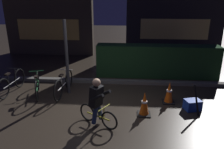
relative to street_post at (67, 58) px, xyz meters
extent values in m
plane|color=#2D261E|center=(1.31, -1.20, -1.21)|extent=(40.00, 40.00, 0.00)
cube|color=#56544F|center=(1.31, 1.00, -1.15)|extent=(12.00, 0.24, 0.12)
cube|color=#19381C|center=(3.11, 1.90, -0.57)|extent=(4.80, 0.70, 1.28)
cube|color=#42382D|center=(-2.40, 5.30, 0.93)|extent=(4.79, 0.50, 4.28)
cube|color=#E5B751|center=(-2.40, 5.03, 0.19)|extent=(3.35, 0.04, 1.10)
cube|color=#262328|center=(4.44, 6.00, 1.24)|extent=(5.27, 0.50, 4.91)
cube|color=#F2D172|center=(4.44, 5.73, 0.19)|extent=(3.69, 0.04, 1.10)
cylinder|color=#2D2D33|center=(0.00, 0.00, 0.00)|extent=(0.10, 0.10, 2.42)
torus|color=black|center=(-1.88, 0.37, -0.87)|extent=(0.07, 0.68, 0.67)
torus|color=black|center=(-1.92, -0.64, -0.87)|extent=(0.07, 0.68, 0.67)
cylinder|color=black|center=(-1.90, -0.13, -0.87)|extent=(0.07, 1.01, 0.04)
cylinder|color=black|center=(-1.91, -0.31, -0.68)|extent=(0.03, 0.03, 0.38)
cube|color=black|center=(-1.91, -0.31, -0.50)|extent=(0.11, 0.20, 0.05)
cylinder|color=black|center=(-1.89, 0.14, -0.66)|extent=(0.03, 0.03, 0.43)
cylinder|color=black|center=(-1.89, 0.14, -0.45)|extent=(0.46, 0.04, 0.02)
torus|color=black|center=(-1.14, 0.21, -0.89)|extent=(0.26, 0.63, 0.65)
torus|color=black|center=(-0.81, -0.70, -0.89)|extent=(0.26, 0.63, 0.65)
cylinder|color=#236B38|center=(-0.98, -0.24, -0.89)|extent=(0.36, 0.93, 0.04)
cylinder|color=#236B38|center=(-0.92, -0.40, -0.70)|extent=(0.03, 0.03, 0.36)
cube|color=black|center=(-0.92, -0.40, -0.52)|extent=(0.16, 0.22, 0.05)
cylinder|color=#236B38|center=(-1.07, 0.01, -0.68)|extent=(0.03, 0.03, 0.41)
cylinder|color=#236B38|center=(-1.07, 0.01, -0.48)|extent=(0.44, 0.18, 0.02)
torus|color=black|center=(-0.08, 0.37, -0.87)|extent=(0.09, 0.68, 0.68)
torus|color=black|center=(-0.15, -0.65, -0.87)|extent=(0.09, 0.68, 0.68)
cylinder|color=silver|center=(-0.12, -0.14, -0.87)|extent=(0.10, 1.02, 0.04)
cylinder|color=silver|center=(-0.13, -0.32, -0.68)|extent=(0.03, 0.03, 0.38)
cube|color=black|center=(-0.13, -0.32, -0.49)|extent=(0.11, 0.21, 0.05)
cylinder|color=silver|center=(-0.10, 0.14, -0.66)|extent=(0.03, 0.03, 0.43)
cylinder|color=silver|center=(-0.10, 0.14, -0.44)|extent=(0.46, 0.05, 0.02)
cube|color=black|center=(2.45, -1.30, -1.20)|extent=(0.36, 0.36, 0.03)
cone|color=#EA560F|center=(2.45, -1.30, -0.86)|extent=(0.26, 0.26, 0.64)
cylinder|color=white|center=(2.45, -1.30, -0.83)|extent=(0.16, 0.16, 0.05)
cube|color=black|center=(3.24, -0.48, -1.20)|extent=(0.36, 0.36, 0.03)
cone|color=#EA560F|center=(3.24, -0.48, -0.85)|extent=(0.26, 0.26, 0.65)
cylinder|color=white|center=(3.24, -0.48, -0.82)|extent=(0.16, 0.16, 0.05)
cube|color=#193DB7|center=(3.85, -0.90, -1.06)|extent=(0.51, 0.43, 0.30)
torus|color=black|center=(1.56, -2.09, -0.97)|extent=(0.44, 0.29, 0.48)
torus|color=black|center=(0.96, -1.73, -0.97)|extent=(0.44, 0.29, 0.48)
cylinder|color=gold|center=(1.26, -1.91, -0.97)|extent=(0.62, 0.39, 0.04)
cylinder|color=gold|center=(1.16, -1.85, -0.84)|extent=(0.03, 0.03, 0.26)
cube|color=black|center=(1.16, -1.85, -0.70)|extent=(0.22, 0.19, 0.05)
cylinder|color=gold|center=(1.43, -2.01, -0.82)|extent=(0.03, 0.03, 0.30)
cylinder|color=gold|center=(1.43, -2.01, -0.67)|extent=(0.26, 0.41, 0.02)
cylinder|color=navy|center=(1.30, -1.82, -0.91)|extent=(0.20, 0.23, 0.42)
cylinder|color=navy|center=(1.19, -1.99, -0.91)|extent=(0.20, 0.23, 0.42)
cube|color=black|center=(1.23, -1.89, -0.42)|extent=(0.39, 0.41, 0.54)
sphere|color=tan|center=(1.24, -1.90, -0.06)|extent=(0.20, 0.20, 0.20)
cylinder|color=black|center=(1.42, -1.85, -0.37)|extent=(0.38, 0.27, 0.29)
cylinder|color=black|center=(1.28, -2.09, -0.37)|extent=(0.38, 0.27, 0.29)
ellipsoid|color=black|center=(1.28, -1.69, -0.47)|extent=(0.36, 0.30, 0.24)
cylinder|color=black|center=(3.86, -1.15, -0.80)|extent=(0.19, 0.32, 0.82)
camera|label=1|loc=(2.00, -6.73, 1.85)|focal=35.38mm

